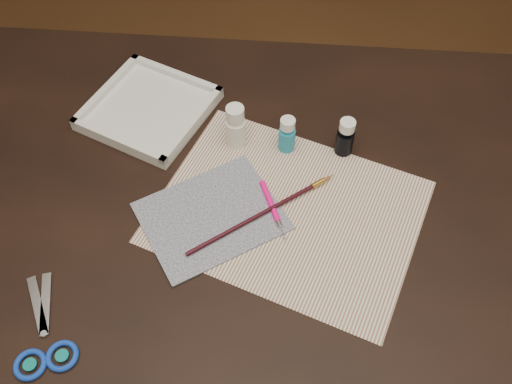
# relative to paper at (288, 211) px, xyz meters

# --- Properties ---
(ground) EXTENTS (3.50, 3.50, 0.02)m
(ground) POSITION_rel_paper_xyz_m (-0.06, 0.00, -0.76)
(ground) COLOR #422614
(ground) RESTS_ON ground
(table) EXTENTS (1.30, 0.90, 0.75)m
(table) POSITION_rel_paper_xyz_m (-0.06, 0.00, -0.38)
(table) COLOR black
(table) RESTS_ON ground
(paper) EXTENTS (0.53, 0.46, 0.00)m
(paper) POSITION_rel_paper_xyz_m (0.00, 0.00, 0.00)
(paper) COLOR white
(paper) RESTS_ON table
(canvas) EXTENTS (0.29, 0.28, 0.00)m
(canvas) POSITION_rel_paper_xyz_m (-0.13, -0.02, 0.00)
(canvas) COLOR black
(canvas) RESTS_ON paper
(paint_bottle_white) EXTENTS (0.05, 0.05, 0.09)m
(paint_bottle_white) POSITION_rel_paper_xyz_m (-0.11, 0.15, 0.05)
(paint_bottle_white) COLOR white
(paint_bottle_white) RESTS_ON table
(paint_bottle_cyan) EXTENTS (0.04, 0.04, 0.08)m
(paint_bottle_cyan) POSITION_rel_paper_xyz_m (-0.01, 0.15, 0.04)
(paint_bottle_cyan) COLOR teal
(paint_bottle_cyan) RESTS_ON table
(paint_bottle_navy) EXTENTS (0.03, 0.03, 0.08)m
(paint_bottle_navy) POSITION_rel_paper_xyz_m (0.10, 0.15, 0.04)
(paint_bottle_navy) COLOR black
(paint_bottle_navy) RESTS_ON table
(paintbrush) EXTENTS (0.25, 0.20, 0.01)m
(paintbrush) POSITION_rel_paper_xyz_m (-0.04, -0.01, 0.01)
(paintbrush) COLOR black
(paintbrush) RESTS_ON canvas
(craft_knife) EXTENTS (0.06, 0.13, 0.01)m
(craft_knife) POSITION_rel_paper_xyz_m (-0.02, -0.01, 0.01)
(craft_knife) COLOR #FC0C84
(craft_knife) RESTS_ON paper
(scissors) EXTENTS (0.18, 0.21, 0.01)m
(scissors) POSITION_rel_paper_xyz_m (-0.37, -0.24, 0.00)
(scissors) COLOR silver
(scissors) RESTS_ON table
(palette_tray) EXTENTS (0.28, 0.28, 0.03)m
(palette_tray) POSITION_rel_paper_xyz_m (-0.29, 0.21, 0.01)
(palette_tray) COLOR silver
(palette_tray) RESTS_ON table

